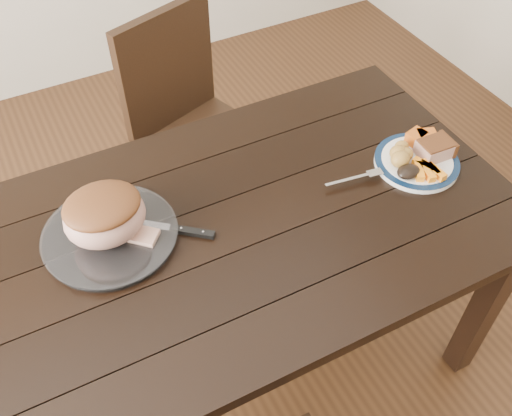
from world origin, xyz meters
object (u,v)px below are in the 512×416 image
roast_joint (105,217)px  carving_knife (178,230)px  dinner_plate (416,162)px  pork_slice (435,149)px  dining_table (227,248)px  serving_platter (111,236)px  fork (358,177)px  chair_far (191,119)px

roast_joint → carving_knife: roast_joint is taller
dinner_plate → pork_slice: pork_slice is taller
pork_slice → carving_knife: 0.79m
dining_table → carving_knife: (-0.12, 0.04, 0.10)m
carving_knife → serving_platter: bearing=-160.4°
fork → roast_joint: (-0.69, 0.13, 0.06)m
pork_slice → dinner_plate: bearing=175.2°
fork → serving_platter: bearing=177.7°
serving_platter → dinner_plate: bearing=-9.3°
dinner_plate → roast_joint: size_ratio=1.19×
pork_slice → fork: 0.25m
roast_joint → carving_knife: size_ratio=0.80×
chair_far → fork: chair_far is taller
chair_far → serving_platter: (-0.48, -0.63, 0.23)m
dining_table → chair_far: (0.19, 0.73, -0.13)m
serving_platter → fork: bearing=-10.4°
serving_platter → roast_joint: (0.00, 0.00, 0.08)m
chair_far → roast_joint: size_ratio=4.45×
carving_knife → dining_table: bearing=20.2°
chair_far → roast_joint: chair_far is taller
pork_slice → fork: bearing=174.8°
carving_knife → pork_slice: bearing=32.9°
fork → chair_far: bearing=114.0°
pork_slice → carving_knife: bearing=173.4°
serving_platter → dining_table: bearing=-19.7°
dinner_plate → carving_knife: size_ratio=0.96×
chair_far → fork: size_ratio=5.22×
dining_table → roast_joint: 0.35m
serving_platter → pork_slice: size_ratio=3.56×
dinner_plate → pork_slice: bearing=-4.8°
dinner_plate → serving_platter: bearing=170.7°
pork_slice → fork: (-0.25, 0.02, -0.02)m
dinner_plate → roast_joint: (-0.89, 0.15, 0.08)m
dining_table → carving_knife: size_ratio=6.19×
dinner_plate → roast_joint: 0.91m
dining_table → roast_joint: bearing=160.3°
pork_slice → dining_table: bearing=175.8°
fork → roast_joint: 0.71m
carving_knife → roast_joint: bearing=-160.4°
chair_far → roast_joint: (-0.48, -0.63, 0.31)m
chair_far → serving_platter: bearing=33.8°
fork → roast_joint: size_ratio=0.85×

